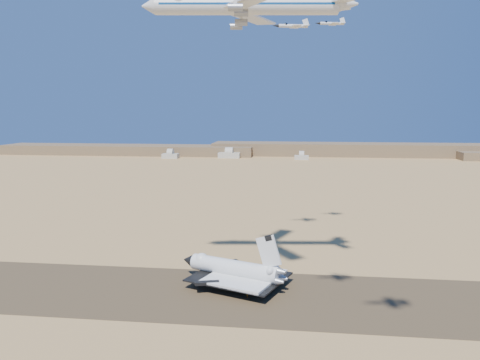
# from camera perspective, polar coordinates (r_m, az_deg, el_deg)

# --- Properties ---
(ground) EXTENTS (1200.00, 1200.00, 0.00)m
(ground) POSITION_cam_1_polar(r_m,az_deg,el_deg) (174.38, -4.63, -13.65)
(ground) COLOR tan
(ground) RESTS_ON ground
(runway) EXTENTS (600.00, 50.00, 0.06)m
(runway) POSITION_cam_1_polar(r_m,az_deg,el_deg) (174.37, -4.63, -13.64)
(runway) COLOR brown
(runway) RESTS_ON ground
(ridgeline) EXTENTS (960.00, 90.00, 18.00)m
(ridgeline) POSITION_cam_1_polar(r_m,az_deg,el_deg) (688.71, 9.59, 3.52)
(ridgeline) COLOR brown
(ridgeline) RESTS_ON ground
(hangars) EXTENTS (200.50, 29.50, 30.00)m
(hangars) POSITION_cam_1_polar(r_m,az_deg,el_deg) (646.82, -1.75, 3.08)
(hangars) COLOR #B6B2A1
(hangars) RESTS_ON ground
(shuttle) EXTENTS (44.36, 36.46, 21.57)m
(shuttle) POSITION_cam_1_polar(r_m,az_deg,el_deg) (179.99, -0.79, -10.93)
(shuttle) COLOR silver
(shuttle) RESTS_ON runway
(carrier_747) EXTENTS (71.61, 54.98, 17.79)m
(carrier_747) POSITION_cam_1_polar(r_m,az_deg,el_deg) (163.78, 0.02, 20.45)
(carrier_747) COLOR silver
(crew_a) EXTENTS (0.55, 0.72, 1.75)m
(crew_a) POSITION_cam_1_polar(r_m,az_deg,el_deg) (174.11, 0.33, -13.32)
(crew_a) COLOR orange
(crew_a) RESTS_ON runway
(crew_b) EXTENTS (0.81, 0.88, 1.58)m
(crew_b) POSITION_cam_1_polar(r_m,az_deg,el_deg) (170.41, 0.90, -13.85)
(crew_b) COLOR orange
(crew_b) RESTS_ON runway
(crew_c) EXTENTS (1.11, 0.84, 1.70)m
(crew_c) POSITION_cam_1_polar(r_m,az_deg,el_deg) (170.85, 2.65, -13.78)
(crew_c) COLOR orange
(crew_c) RESTS_ON runway
(chase_jet_c) EXTENTS (15.86, 9.03, 4.00)m
(chase_jet_c) POSITION_cam_1_polar(r_m,az_deg,el_deg) (213.07, 6.40, 18.18)
(chase_jet_c) COLOR silver
(chase_jet_d) EXTENTS (14.03, 7.91, 3.52)m
(chase_jet_d) POSITION_cam_1_polar(r_m,az_deg,el_deg) (230.76, 11.08, 18.24)
(chase_jet_d) COLOR silver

